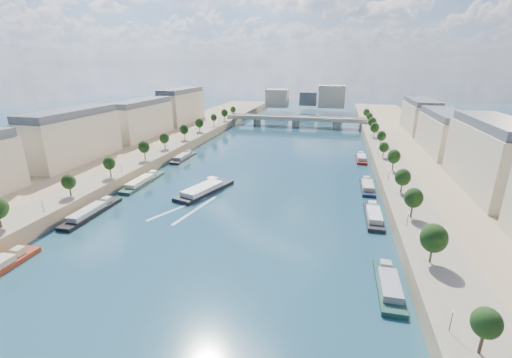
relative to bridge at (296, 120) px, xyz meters
The scene contains 17 objects.
ground 126.73m from the bridge, 90.00° to the right, with size 700.00×700.00×0.00m, color #0B2333.
quay_left 145.69m from the bridge, 119.62° to the right, with size 44.00×520.00×5.00m, color #9E8460.
quay_right 145.69m from the bridge, 60.38° to the right, with size 44.00×520.00×5.00m, color #9E8460.
pave_left 138.86m from the bridge, 114.23° to the right, with size 14.00×520.00×0.10m, color gray.
pave_right 138.86m from the bridge, 65.77° to the right, with size 14.00×520.00×0.10m, color gray.
trees_left 136.33m from the bridge, 113.81° to the right, with size 4.80×268.80×8.26m.
trees_right 129.06m from the bridge, 64.75° to the right, with size 4.80×268.80×8.26m.
lamps_left 146.39m from the bridge, 111.02° to the right, with size 0.36×200.36×4.28m.
lamps_right 132.50m from the bridge, 66.65° to the right, with size 0.36×200.36×4.28m.
buildings_left 143.15m from the bridge, 126.56° to the right, with size 16.00×226.00×23.20m.
buildings_right 143.15m from the bridge, 53.44° to the right, with size 16.00×226.00×23.20m.
skyline 93.44m from the bridge, 88.03° to the left, with size 79.00×42.00×22.00m.
bridge is the anchor object (origin of this frame).
tour_barge 158.05m from the bridge, 96.04° to the right, with size 16.32×29.06×3.80m.
wake 174.58m from the bridge, 95.46° to the right, with size 15.59×25.74×0.04m.
moored_barges_left 188.51m from the bridge, 103.97° to the right, with size 5.00×155.34×3.60m.
moored_barges_right 158.03m from the bridge, 73.26° to the right, with size 5.00×130.40×3.60m.
Camera 1 is at (31.57, -47.36, 47.56)m, focal length 24.00 mm.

